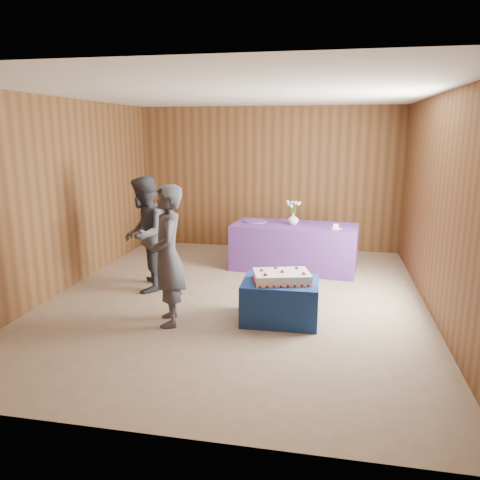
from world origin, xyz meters
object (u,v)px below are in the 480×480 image
(cake_table, at_px, (280,300))
(vase, at_px, (293,219))
(guest_right, at_px, (145,234))
(serving_table, at_px, (294,247))
(sheet_cake, at_px, (282,277))
(guest_left, at_px, (168,256))

(cake_table, relative_size, vase, 4.81)
(guest_right, bearing_deg, serving_table, 115.46)
(sheet_cake, bearing_deg, cake_table, 102.42)
(cake_table, xyz_separation_m, guest_left, (-1.28, -0.34, 0.58))
(serving_table, bearing_deg, guest_right, -138.30)
(serving_table, bearing_deg, cake_table, -84.02)
(cake_table, xyz_separation_m, serving_table, (-0.01, 2.22, 0.12))
(cake_table, height_order, serving_table, serving_table)
(serving_table, relative_size, guest_left, 1.21)
(vase, relative_size, guest_right, 0.11)
(serving_table, height_order, sheet_cake, serving_table)
(sheet_cake, height_order, vase, vase)
(guest_left, bearing_deg, serving_table, 133.16)
(guest_right, bearing_deg, guest_left, 23.32)
(cake_table, relative_size, guest_right, 0.55)
(sheet_cake, bearing_deg, guest_left, 178.19)
(cake_table, xyz_separation_m, vase, (-0.04, 2.23, 0.59))
(cake_table, distance_m, guest_right, 2.23)
(sheet_cake, xyz_separation_m, guest_left, (-1.30, -0.31, 0.27))
(cake_table, distance_m, serving_table, 2.22)
(cake_table, distance_m, vase, 2.31)
(serving_table, height_order, guest_left, guest_left)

